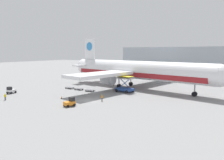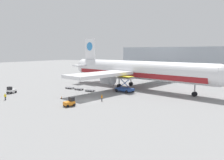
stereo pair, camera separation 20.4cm
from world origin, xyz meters
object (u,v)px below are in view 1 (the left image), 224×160
Objects in this scene: baggage_tug_mid at (11,90)px; scissor_lift_loader at (125,86)px; ground_crew_far at (5,96)px; baggage_tug_foreground at (70,102)px; baggage_dolly_second at (79,89)px; traffic_cone_near at (62,97)px; baggage_dolly_lead at (69,88)px; airplane_main at (133,70)px; baggage_dolly_third at (90,90)px; ground_crew_near at (102,97)px.

scissor_lift_loader is at bearing 117.72° from baggage_tug_mid.
baggage_tug_mid reaches higher than ground_crew_far.
baggage_tug_foreground is at bearing 162.18° from ground_crew_far.
traffic_cone_near is at bearing -66.36° from baggage_dolly_second.
baggage_dolly_lead is (-17.96, -4.26, -1.46)m from scissor_lift_loader.
ground_crew_far is at bearing 40.12° from baggage_tug_mid.
baggage_tug_foreground is 1.64× the size of ground_crew_far.
airplane_main is 15.37× the size of baggage_dolly_third.
ground_crew_far is (-21.19, -11.38, -0.00)m from ground_crew_near.
baggage_dolly_lead is at bearing 179.79° from baggage_dolly_third.
ground_crew_far is (-20.01, -25.27, -0.88)m from scissor_lift_loader.
baggage_tug_foreground is at bearing -84.54° from scissor_lift_loader.
baggage_tug_mid is 3.93× the size of traffic_cone_near.
ground_crew_near is (3.33, 7.65, 0.10)m from baggage_tug_foreground.
baggage_tug_foreground is 8.82m from traffic_cone_near.
traffic_cone_near is (4.44, -12.15, -0.06)m from baggage_dolly_second.
baggage_dolly_second is (-13.90, -4.50, -1.46)m from scissor_lift_loader.
baggage_tug_foreground is 0.73× the size of baggage_dolly_second.
baggage_tug_mid is (-24.67, 2.42, 0.00)m from baggage_tug_foreground.
ground_crew_far is at bearing -68.98° from ground_crew_near.
baggage_dolly_third is 13.89m from ground_crew_near.
ground_crew_near is (27.99, 5.24, 0.10)m from baggage_tug_mid.
baggage_dolly_second is (4.07, -0.24, 0.00)m from baggage_dolly_lead.
airplane_main is at bearing 47.22° from baggage_dolly_second.
baggage_dolly_lead is at bearing -179.75° from baggage_dolly_second.
baggage_tug_foreground is 23.43m from baggage_dolly_lead.
airplane_main reaches higher than ground_crew_far.
ground_crew_far is (-2.05, -21.01, 0.58)m from baggage_dolly_lead.
baggage_tug_mid is at bearing -117.19° from baggage_dolly_lead.
airplane_main is 21.98× the size of baggage_tug_mid.
scissor_lift_loader is (1.01, -7.79, -3.99)m from airplane_main.
baggage_tug_mid is at bearing -122.65° from airplane_main.
airplane_main is 15.37× the size of baggage_dolly_lead.
baggage_dolly_third is at bearing 39.35° from baggage_tug_foreground.
ground_crew_near is (2.19, -21.68, -4.86)m from airplane_main.
baggage_dolly_third is at bearing -137.95° from ground_crew_near.
baggage_dolly_second is (-11.75, 17.04, -0.49)m from baggage_tug_foreground.
baggage_tug_foreground is at bearing -33.78° from traffic_cone_near.
baggage_tug_foreground is 1.04× the size of baggage_tug_mid.
traffic_cone_near is at bearing 90.35° from baggage_tug_mid.
scissor_lift_loader is at bearing 16.91° from baggage_dolly_lead.
baggage_tug_foreground and baggage_tug_mid have the same top height.
baggage_tug_foreground reaches higher than baggage_dolly_third.
baggage_tug_mid is at bearing -71.71° from ground_crew_far.
ground_crew_near is at bearing -73.08° from airplane_main.
ground_crew_far reaches higher than traffic_cone_near.
baggage_tug_foreground is at bearing -43.95° from baggage_dolly_lead.
ground_crew_near is 2.51× the size of traffic_cone_near.
ground_crew_far is (-19.00, -33.06, -4.87)m from airplane_main.
baggage_tug_mid reaches higher than baggage_dolly_third.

